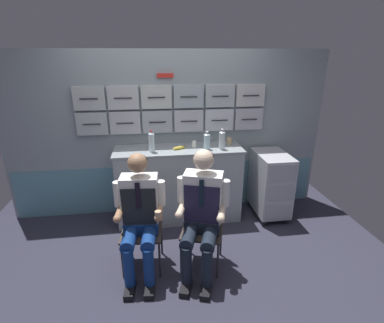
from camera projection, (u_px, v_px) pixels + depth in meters
The scene contains 14 objects.
ground at pixel (181, 274), 2.96m from camera, with size 4.80×4.80×0.04m, color #2F2F3F.
galley_bulkhead at pixel (170, 135), 3.85m from camera, with size 4.20×0.14×2.15m.
galley_counter at pixel (179, 184), 3.81m from camera, with size 1.61×0.53×0.98m.
service_trolley at pixel (270, 183), 3.88m from camera, with size 0.40×0.65×0.87m.
folding_chair_left at pixel (142, 219), 2.97m from camera, with size 0.44×0.44×0.82m.
crew_member_left at pixel (140, 212), 2.76m from camera, with size 0.49×0.63×1.23m.
folding_chair_right at pixel (204, 218), 2.99m from camera, with size 0.51×0.51×0.82m.
crew_member_right at pixel (202, 209), 2.78m from camera, with size 0.54×0.69×1.26m.
water_bottle_clear at pixel (152, 142), 3.46m from camera, with size 0.07×0.07×0.27m.
water_bottle_tall at pixel (222, 140), 3.56m from camera, with size 0.08×0.08×0.26m.
water_bottle_short at pixel (207, 141), 3.57m from camera, with size 0.08×0.08×0.23m.
espresso_cup_small at pixel (194, 144), 3.65m from camera, with size 0.06×0.06×0.09m.
coffee_cup_spare at pixel (229, 141), 3.79m from camera, with size 0.07×0.07×0.08m.
snack_banana at pixel (179, 148), 3.59m from camera, with size 0.17×0.10×0.04m.
Camera 1 is at (-0.22, -2.37, 2.09)m, focal length 27.15 mm.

